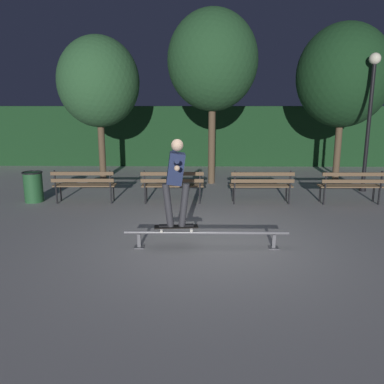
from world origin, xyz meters
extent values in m
plane|color=#ADAAA8|center=(0.00, 0.00, 0.00)|extent=(90.00, 90.00, 0.00)
cube|color=#193D1E|center=(0.00, 9.82, 1.21)|extent=(24.00, 1.20, 2.41)
cylinder|color=slate|center=(0.00, -0.11, 0.28)|extent=(2.96, 0.06, 0.06)
cube|color=slate|center=(-1.21, -0.11, 0.13)|extent=(0.06, 0.06, 0.25)
cube|color=slate|center=(-1.21, -0.11, 0.01)|extent=(0.18, 0.18, 0.01)
cube|color=slate|center=(1.21, -0.11, 0.13)|extent=(0.06, 0.06, 0.25)
cube|color=slate|center=(1.21, -0.11, 0.01)|extent=(0.18, 0.18, 0.01)
cube|color=black|center=(-0.54, -0.11, 0.39)|extent=(0.79, 0.27, 0.02)
cube|color=black|center=(-0.54, -0.11, 0.40)|extent=(0.78, 0.26, 0.00)
cube|color=#9E9EA3|center=(-0.27, -0.09, 0.37)|extent=(0.06, 0.17, 0.02)
cube|color=#9E9EA3|center=(-0.80, -0.13, 0.37)|extent=(0.06, 0.17, 0.02)
cylinder|color=beige|center=(-0.27, -0.17, 0.34)|extent=(0.05, 0.03, 0.05)
cylinder|color=beige|center=(-0.28, -0.01, 0.34)|extent=(0.05, 0.03, 0.05)
cylinder|color=beige|center=(-0.80, -0.21, 0.34)|extent=(0.05, 0.03, 0.05)
cylinder|color=beige|center=(-0.81, -0.05, 0.34)|extent=(0.05, 0.03, 0.05)
cube|color=black|center=(-0.36, -0.09, 0.42)|extent=(0.27, 0.12, 0.03)
cube|color=black|center=(-0.72, -0.12, 0.42)|extent=(0.27, 0.12, 0.03)
cylinder|color=#333338|center=(-0.40, -0.10, 0.79)|extent=(0.21, 0.14, 0.79)
cylinder|color=#333338|center=(-0.68, -0.12, 0.79)|extent=(0.21, 0.14, 0.79)
cube|color=#1E284C|center=(-0.54, -0.11, 1.45)|extent=(0.36, 0.39, 0.57)
cylinder|color=#1E284C|center=(-0.51, -0.49, 1.61)|extent=(0.14, 0.61, 0.21)
cylinder|color=#1E284C|center=(-0.57, 0.27, 1.61)|extent=(0.14, 0.61, 0.21)
sphere|color=beige|center=(-0.48, -0.77, 1.56)|extent=(0.09, 0.09, 0.09)
sphere|color=beige|center=(-0.60, 0.55, 1.56)|extent=(0.09, 0.09, 0.09)
sphere|color=beige|center=(-0.51, -0.11, 1.85)|extent=(0.21, 0.21, 0.21)
cube|color=black|center=(-2.40, 3.38, 0.22)|extent=(0.04, 0.04, 0.44)
cube|color=black|center=(-2.40, 3.06, 0.22)|extent=(0.04, 0.04, 0.44)
cube|color=black|center=(-2.40, 3.02, 0.66)|extent=(0.04, 0.04, 0.44)
cube|color=black|center=(-3.81, 3.36, 0.22)|extent=(0.04, 0.04, 0.44)
cube|color=black|center=(-3.81, 3.04, 0.22)|extent=(0.04, 0.04, 0.44)
cube|color=black|center=(-3.81, 3.00, 0.66)|extent=(0.04, 0.04, 0.44)
cube|color=brown|center=(-3.11, 3.35, 0.46)|extent=(1.60, 0.12, 0.04)
cube|color=brown|center=(-3.11, 3.21, 0.46)|extent=(1.60, 0.12, 0.04)
cube|color=brown|center=(-3.10, 3.07, 0.46)|extent=(1.60, 0.12, 0.04)
cube|color=brown|center=(-3.10, 3.00, 0.62)|extent=(1.60, 0.06, 0.09)
cube|color=brown|center=(-3.10, 3.00, 0.80)|extent=(1.60, 0.06, 0.09)
cube|color=black|center=(-0.11, 3.38, 0.22)|extent=(0.04, 0.04, 0.44)
cube|color=black|center=(-0.11, 3.06, 0.22)|extent=(0.04, 0.04, 0.44)
cube|color=black|center=(-0.11, 3.02, 0.66)|extent=(0.04, 0.04, 0.44)
cube|color=black|center=(-1.52, 3.36, 0.22)|extent=(0.04, 0.04, 0.44)
cube|color=black|center=(-1.52, 3.04, 0.22)|extent=(0.04, 0.04, 0.44)
cube|color=black|center=(-1.52, 3.00, 0.66)|extent=(0.04, 0.04, 0.44)
cube|color=brown|center=(-0.82, 3.35, 0.46)|extent=(1.60, 0.12, 0.04)
cube|color=brown|center=(-0.81, 3.21, 0.46)|extent=(1.60, 0.12, 0.04)
cube|color=brown|center=(-0.81, 3.07, 0.46)|extent=(1.60, 0.12, 0.04)
cube|color=brown|center=(-0.81, 3.00, 0.62)|extent=(1.60, 0.06, 0.09)
cube|color=brown|center=(-0.81, 3.00, 0.80)|extent=(1.60, 0.06, 0.09)
cube|color=black|center=(2.18, 3.38, 0.22)|extent=(0.04, 0.04, 0.44)
cube|color=black|center=(2.18, 3.06, 0.22)|extent=(0.04, 0.04, 0.44)
cube|color=black|center=(2.18, 3.02, 0.66)|extent=(0.04, 0.04, 0.44)
cube|color=black|center=(0.77, 3.36, 0.22)|extent=(0.04, 0.04, 0.44)
cube|color=black|center=(0.78, 3.04, 0.22)|extent=(0.04, 0.04, 0.44)
cube|color=black|center=(0.78, 3.00, 0.66)|extent=(0.04, 0.04, 0.44)
cube|color=brown|center=(1.48, 3.35, 0.46)|extent=(1.60, 0.12, 0.04)
cube|color=brown|center=(1.48, 3.21, 0.46)|extent=(1.60, 0.12, 0.04)
cube|color=brown|center=(1.48, 3.07, 0.46)|extent=(1.60, 0.12, 0.04)
cube|color=brown|center=(1.48, 3.00, 0.62)|extent=(1.60, 0.06, 0.09)
cube|color=brown|center=(1.48, 3.00, 0.80)|extent=(1.60, 0.06, 0.09)
cube|color=black|center=(4.47, 3.38, 0.22)|extent=(0.04, 0.04, 0.44)
cube|color=black|center=(4.48, 3.06, 0.22)|extent=(0.04, 0.04, 0.44)
cube|color=black|center=(4.48, 3.02, 0.66)|extent=(0.04, 0.04, 0.44)
cube|color=black|center=(3.06, 3.36, 0.22)|extent=(0.04, 0.04, 0.44)
cube|color=black|center=(3.07, 3.04, 0.22)|extent=(0.04, 0.04, 0.44)
cube|color=black|center=(3.07, 3.00, 0.66)|extent=(0.04, 0.04, 0.44)
cube|color=brown|center=(3.77, 3.35, 0.46)|extent=(1.60, 0.12, 0.04)
cube|color=brown|center=(3.77, 3.21, 0.46)|extent=(1.60, 0.12, 0.04)
cube|color=brown|center=(3.77, 3.07, 0.46)|extent=(1.60, 0.12, 0.04)
cube|color=brown|center=(3.77, 3.00, 0.62)|extent=(1.60, 0.06, 0.09)
cube|color=brown|center=(3.77, 3.00, 0.80)|extent=(1.60, 0.06, 0.09)
cylinder|color=brown|center=(-3.38, 6.35, 1.05)|extent=(0.22, 0.22, 2.09)
ellipsoid|color=#2D5B33|center=(-3.38, 6.35, 3.21)|extent=(2.63, 2.63, 2.89)
cylinder|color=brown|center=(4.49, 6.40, 1.07)|extent=(0.22, 0.22, 2.13)
ellipsoid|color=#193D1E|center=(4.49, 6.40, 3.40)|extent=(2.97, 2.97, 3.27)
cylinder|color=brown|center=(0.27, 5.79, 1.32)|extent=(0.22, 0.22, 2.63)
ellipsoid|color=#234C28|center=(0.27, 5.79, 3.80)|extent=(2.76, 2.76, 3.03)
cylinder|color=black|center=(4.71, 4.67, 1.80)|extent=(0.11, 0.11, 3.60)
sphere|color=#F2EACC|center=(4.71, 4.67, 3.74)|extent=(0.32, 0.32, 0.32)
cylinder|color=black|center=(4.71, 4.67, 0.06)|extent=(0.20, 0.20, 0.12)
cylinder|color=#23562D|center=(-4.48, 3.24, 0.39)|extent=(0.48, 0.48, 0.78)
torus|color=black|center=(-4.48, 3.24, 0.78)|extent=(0.52, 0.52, 0.04)
camera|label=1|loc=(-0.15, -6.90, 2.57)|focal=37.24mm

